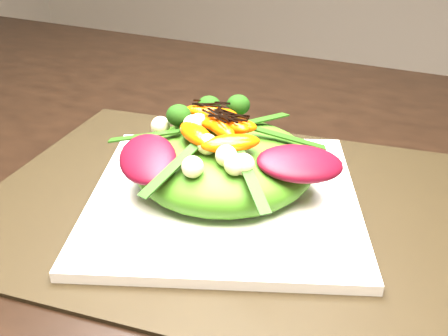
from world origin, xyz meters
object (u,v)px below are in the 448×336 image
at_px(placemat, 224,203).
at_px(orange_segment, 230,125).
at_px(plate_base, 224,197).
at_px(lettuce_mound, 224,163).
at_px(salad_bowl, 224,186).
at_px(dining_table, 90,127).

bearing_deg(placemat, orange_segment, 79.92).
height_order(plate_base, lettuce_mound, lettuce_mound).
bearing_deg(salad_bowl, plate_base, 90.00).
distance_m(salad_bowl, lettuce_mound, 0.03).
bearing_deg(salad_bowl, lettuce_mound, 90.00).
bearing_deg(orange_segment, placemat, -100.08).
distance_m(salad_bowl, orange_segment, 0.07).
bearing_deg(plate_base, placemat, -90.00).
xyz_separation_m(dining_table, orange_segment, (0.31, -0.13, 0.11)).
relative_size(salad_bowl, orange_segment, 3.76).
xyz_separation_m(placemat, orange_segment, (0.00, 0.01, 0.09)).
bearing_deg(lettuce_mound, placemat, 0.00).
relative_size(plate_base, salad_bowl, 1.31).
relative_size(plate_base, orange_segment, 4.94).
relative_size(plate_base, lettuce_mound, 1.49).
bearing_deg(placemat, plate_base, 90.00).
xyz_separation_m(placemat, salad_bowl, (0.00, -0.00, 0.02)).
bearing_deg(orange_segment, lettuce_mound, -100.08).
bearing_deg(salad_bowl, placemat, 90.00).
height_order(dining_table, plate_base, dining_table).
relative_size(placemat, plate_base, 1.83).
distance_m(plate_base, orange_segment, 0.08).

